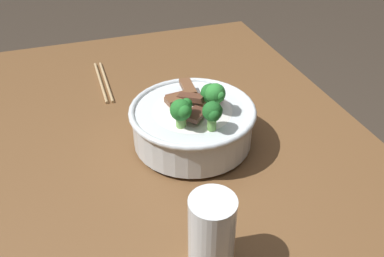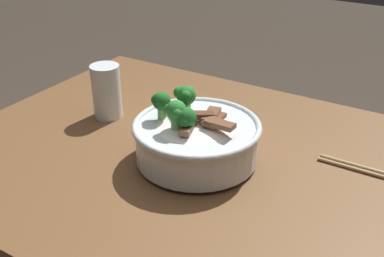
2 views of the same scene
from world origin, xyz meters
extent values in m
cube|color=brown|center=(0.00, 0.00, 0.79)|extent=(1.10, 0.78, 0.05)
cube|color=brown|center=(-0.47, -0.31, 0.38)|extent=(0.09, 0.09, 0.76)
cube|color=brown|center=(-0.47, 0.31, 0.38)|extent=(0.09, 0.09, 0.76)
cylinder|color=silver|center=(0.03, 0.02, 0.82)|extent=(0.12, 0.12, 0.01)
cylinder|color=silver|center=(0.03, 0.02, 0.86)|extent=(0.24, 0.24, 0.07)
torus|color=silver|center=(0.03, 0.02, 0.89)|extent=(0.25, 0.25, 0.01)
ellipsoid|color=white|center=(0.03, 0.02, 0.87)|extent=(0.21, 0.21, 0.06)
cube|color=brown|center=(0.03, 0.02, 0.90)|extent=(0.04, 0.06, 0.02)
cube|color=brown|center=(0.03, 0.06, 0.91)|extent=(0.03, 0.05, 0.01)
cube|color=#4C2B1E|center=(0.07, 0.01, 0.91)|extent=(0.05, 0.05, 0.01)
cube|color=brown|center=(0.00, 0.01, 0.91)|extent=(0.03, 0.06, 0.01)
cube|color=#563323|center=(0.02, 0.02, 0.91)|extent=(0.05, 0.05, 0.02)
cube|color=brown|center=(0.01, 0.00, 0.91)|extent=(0.04, 0.06, 0.01)
cube|color=brown|center=(-0.02, 0.03, 0.91)|extent=(0.06, 0.03, 0.01)
cylinder|color=#6BA84C|center=(0.10, 0.03, 0.91)|extent=(0.02, 0.02, 0.03)
sphere|color=#1E6023|center=(0.10, 0.03, 0.93)|extent=(0.04, 0.04, 0.04)
sphere|color=#1E6023|center=(0.11, 0.03, 0.93)|extent=(0.02, 0.02, 0.02)
sphere|color=#1E6023|center=(0.10, 0.04, 0.93)|extent=(0.02, 0.02, 0.02)
cylinder|color=#7AB256|center=(0.08, -0.02, 0.90)|extent=(0.02, 0.02, 0.02)
sphere|color=#237028|center=(0.08, -0.02, 0.93)|extent=(0.04, 0.04, 0.04)
sphere|color=#237028|center=(0.09, -0.02, 0.93)|extent=(0.02, 0.02, 0.02)
sphere|color=#237028|center=(0.07, -0.01, 0.93)|extent=(0.02, 0.02, 0.02)
cylinder|color=#5B9947|center=(0.05, 0.06, 0.91)|extent=(0.02, 0.02, 0.03)
sphere|color=#2D8433|center=(0.05, 0.06, 0.93)|extent=(0.04, 0.04, 0.04)
sphere|color=#2D8433|center=(0.07, 0.06, 0.94)|extent=(0.02, 0.02, 0.02)
sphere|color=#2D8433|center=(0.04, 0.07, 0.93)|extent=(0.02, 0.02, 0.02)
cylinder|color=#5B9947|center=(0.03, 0.05, 0.90)|extent=(0.01, 0.01, 0.02)
sphere|color=#1E6023|center=(0.03, 0.05, 0.92)|extent=(0.04, 0.04, 0.04)
sphere|color=#1E6023|center=(0.05, 0.06, 0.93)|extent=(0.02, 0.02, 0.02)
sphere|color=#1E6023|center=(0.03, 0.07, 0.92)|extent=(0.02, 0.02, 0.02)
cylinder|color=white|center=(0.31, -0.05, 0.87)|extent=(0.07, 0.07, 0.12)
cylinder|color=olive|center=(0.31, -0.05, 0.84)|extent=(0.06, 0.06, 0.05)
cylinder|color=tan|center=(-0.28, -0.11, 0.82)|extent=(0.21, 0.01, 0.01)
cylinder|color=tan|center=(-0.28, -0.12, 0.82)|extent=(0.21, 0.01, 0.01)
camera|label=1|loc=(0.66, -0.19, 1.32)|focal=38.36mm
camera|label=2|loc=(-0.38, 0.71, 1.31)|focal=44.79mm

